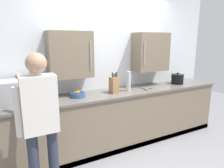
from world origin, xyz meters
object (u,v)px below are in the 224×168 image
Objects in this scene: microwave_oven at (10,93)px; person_figure at (40,118)px; knife_block at (114,85)px; fruit_bowl at (78,94)px; thermos_flask at (128,81)px; wooden_spoon at (147,88)px; stock_pot at (177,79)px.

person_figure reaches higher than microwave_oven.
fruit_bowl is at bearing 177.31° from knife_block.
wooden_spoon is at bearing -1.57° from thermos_flask.
stock_pot is 1.00× the size of thermos_flask.
fruit_bowl is (-2.01, 0.01, -0.05)m from stock_pot.
knife_block is (1.49, -0.07, -0.03)m from microwave_oven.
microwave_oven is 0.82m from person_figure.
knife_block is (-0.26, 0.02, -0.04)m from thermos_flask.
knife_block is at bearing 175.56° from thermos_flask.
person_figure is at bearing -150.28° from knife_block.
microwave_oven is at bearing 177.43° from knife_block.
person_figure is at bearing -164.59° from stock_pot.
fruit_bowl is at bearing 176.77° from thermos_flask.
fruit_bowl is 0.64× the size of knife_block.
stock_pot reaches higher than wooden_spoon.
thermos_flask is at bearing -4.44° from knife_block.
thermos_flask reaches higher than microwave_oven.
wooden_spoon is at bearing -2.62° from microwave_oven.
knife_block is 0.65m from wooden_spoon.
knife_block is 1.46× the size of wooden_spoon.
thermos_flask is at bearing -2.85° from microwave_oven.
person_figure is (-1.89, -0.68, 0.04)m from wooden_spoon.
thermos_flask is (1.75, -0.09, 0.01)m from microwave_oven.
thermos_flask is 0.87m from fruit_bowl.
wooden_spoon is at bearing -2.72° from fruit_bowl.
person_figure reaches higher than thermos_flask.
fruit_bowl is at bearing 177.28° from wooden_spoon.
thermos_flask is 1.52× the size of fruit_bowl.
person_figure reaches higher than wooden_spoon.
fruit_bowl is (-0.86, 0.05, -0.12)m from thermos_flask.
knife_block is at bearing -179.08° from stock_pot.
knife_block is (0.59, -0.03, 0.09)m from fruit_bowl.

